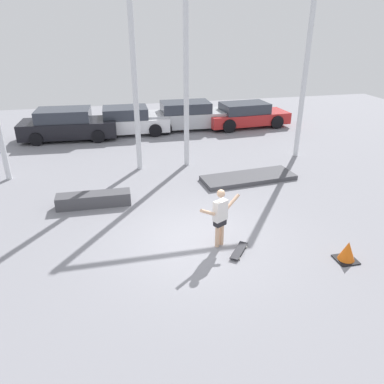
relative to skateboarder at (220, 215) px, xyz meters
The scene contains 12 objects.
ground_plane 1.06m from the skateboarder, 143.75° to the left, with size 36.00×36.00×0.00m, color gray.
skateboarder is the anchor object (origin of this frame).
skateboard 1.00m from the skateboarder, 49.09° to the right, with size 0.67×0.78×0.08m.
grind_box 4.44m from the skateboarder, 135.63° to the left, with size 2.25×0.54×0.41m, color #47474C.
manual_pad 4.63m from the skateboarder, 59.64° to the left, with size 3.40×1.15×0.16m, color #47474C.
canopy_support_left 7.72m from the skateboarder, 122.36° to the left, with size 4.96×0.20×6.69m.
canopy_support_right 7.30m from the skateboarder, 64.57° to the left, with size 4.96×0.20×6.69m.
parked_car_black 11.61m from the skateboarder, 111.98° to the left, with size 4.59×2.14×1.46m.
parked_car_white 11.16m from the skateboarder, 97.44° to the left, with size 4.00×1.97×1.35m.
parked_car_silver 11.42m from the skateboarder, 81.38° to the left, with size 4.56×1.97×1.43m.
parked_car_red 12.00m from the skateboarder, 66.19° to the left, with size 4.51×2.09×1.29m.
traffic_cone 3.15m from the skateboarder, 25.49° to the right, with size 0.50×0.50×0.51m.
Camera 1 is at (-2.07, -8.15, 5.28)m, focal length 35.00 mm.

